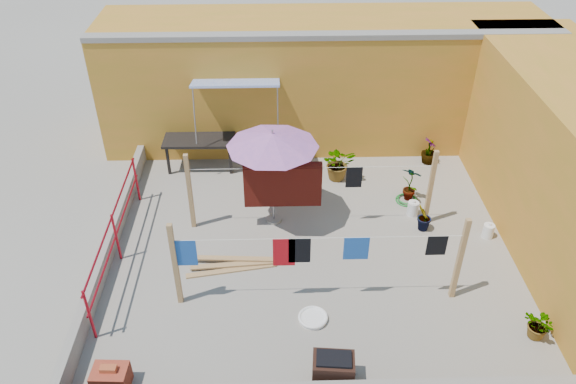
# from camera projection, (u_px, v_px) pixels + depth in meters

# --- Properties ---
(ground) EXTENTS (80.00, 80.00, 0.00)m
(ground) POSITION_uv_depth(u_px,v_px,m) (312.00, 248.00, 11.50)
(ground) COLOR #9E998E
(ground) RESTS_ON ground
(wall_back) EXTENTS (11.00, 3.27, 3.21)m
(wall_back) POSITION_uv_depth(u_px,v_px,m) (322.00, 80.00, 14.40)
(wall_back) COLOR #C4792B
(wall_back) RESTS_ON ground
(parapet_left) EXTENTS (0.16, 7.30, 0.44)m
(parapet_left) POSITION_uv_depth(u_px,v_px,m) (110.00, 244.00, 11.28)
(parapet_left) COLOR gray
(parapet_left) RESTS_ON ground
(red_railing) EXTENTS (0.05, 4.20, 1.10)m
(red_railing) POSITION_uv_depth(u_px,v_px,m) (115.00, 230.00, 10.83)
(red_railing) COLOR #A6101E
(red_railing) RESTS_ON ground
(clothesline_rig) EXTENTS (5.09, 2.35, 1.80)m
(clothesline_rig) POSITION_uv_depth(u_px,v_px,m) (288.00, 193.00, 11.33)
(clothesline_rig) COLOR tan
(clothesline_rig) RESTS_ON ground
(patio_umbrella) EXTENTS (2.40, 2.40, 2.24)m
(patio_umbrella) POSITION_uv_depth(u_px,v_px,m) (272.00, 140.00, 11.08)
(patio_umbrella) COLOR gray
(patio_umbrella) RESTS_ON ground
(outdoor_table) EXTENTS (1.73, 0.88, 0.81)m
(outdoor_table) POSITION_uv_depth(u_px,v_px,m) (200.00, 141.00, 13.63)
(outdoor_table) COLOR black
(outdoor_table) RESTS_ON ground
(brick_stack) EXTENTS (0.57, 0.43, 0.48)m
(brick_stack) POSITION_uv_depth(u_px,v_px,m) (111.00, 378.00, 8.70)
(brick_stack) COLOR #9A3823
(brick_stack) RESTS_ON ground
(lumber_pile) EXTENTS (1.93, 0.56, 0.12)m
(lumber_pile) POSITION_uv_depth(u_px,v_px,m) (236.00, 264.00, 11.02)
(lumber_pile) COLOR tan
(lumber_pile) RESTS_ON ground
(brazier) EXTENTS (0.68, 0.49, 0.58)m
(brazier) POSITION_uv_depth(u_px,v_px,m) (333.00, 370.00, 8.73)
(brazier) COLOR black
(brazier) RESTS_ON ground
(white_basin) EXTENTS (0.53, 0.53, 0.09)m
(white_basin) POSITION_uv_depth(u_px,v_px,m) (313.00, 318.00, 9.91)
(white_basin) COLOR white
(white_basin) RESTS_ON ground
(water_jug_a) EXTENTS (0.24, 0.24, 0.38)m
(water_jug_a) POSITION_uv_depth(u_px,v_px,m) (413.00, 208.00, 12.33)
(water_jug_a) COLOR white
(water_jug_a) RESTS_ON ground
(water_jug_b) EXTENTS (0.23, 0.23, 0.36)m
(water_jug_b) POSITION_uv_depth(u_px,v_px,m) (488.00, 231.00, 11.70)
(water_jug_b) COLOR white
(water_jug_b) RESTS_ON ground
(green_hose) EXTENTS (0.51, 0.51, 0.08)m
(green_hose) POSITION_uv_depth(u_px,v_px,m) (407.00, 200.00, 12.82)
(green_hose) COLOR #1A7629
(green_hose) RESTS_ON ground
(plant_back_a) EXTENTS (0.82, 0.72, 0.86)m
(plant_back_a) POSITION_uv_depth(u_px,v_px,m) (339.00, 163.00, 13.35)
(plant_back_a) COLOR #22611B
(plant_back_a) RESTS_ON ground
(plant_back_b) EXTENTS (0.41, 0.41, 0.68)m
(plant_back_b) POSITION_uv_depth(u_px,v_px,m) (429.00, 151.00, 13.98)
(plant_back_b) COLOR #22611B
(plant_back_b) RESTS_ON ground
(plant_right_a) EXTENTS (0.57, 0.53, 0.89)m
(plant_right_a) POSITION_uv_depth(u_px,v_px,m) (411.00, 183.00, 12.64)
(plant_right_a) COLOR #22611B
(plant_right_a) RESTS_ON ground
(plant_right_b) EXTENTS (0.42, 0.46, 0.68)m
(plant_right_b) POSITION_uv_depth(u_px,v_px,m) (424.00, 218.00, 11.78)
(plant_right_b) COLOR #22611B
(plant_right_b) RESTS_ON ground
(plant_right_c) EXTENTS (0.65, 0.67, 0.57)m
(plant_right_c) POSITION_uv_depth(u_px,v_px,m) (540.00, 326.00, 9.46)
(plant_right_c) COLOR #22611B
(plant_right_c) RESTS_ON ground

